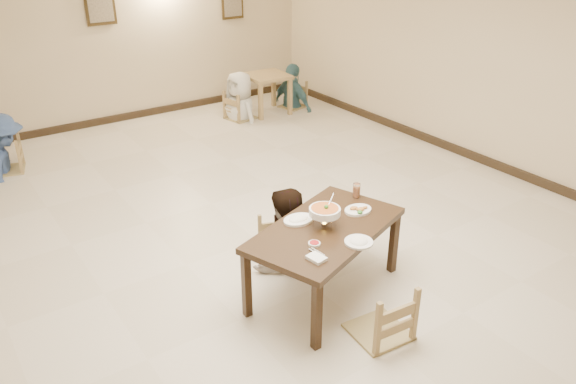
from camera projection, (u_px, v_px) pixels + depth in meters
floor at (257, 240)px, 6.43m from camera, size 10.00×10.00×0.00m
wall_back at (98, 38)px, 9.45m from camera, size 10.00×0.00×10.00m
wall_right at (498, 63)px, 7.82m from camera, size 0.00×10.00×10.00m
baseboard_back at (110, 119)px, 10.07m from camera, size 8.00×0.06×0.12m
baseboard_right at (481, 159)px, 8.44m from camera, size 0.06×10.00×0.12m
picture_b at (100, 7)px, 9.25m from camera, size 0.50×0.04×0.60m
picture_c at (233, 4)px, 10.60m from camera, size 0.45×0.04×0.55m
main_table at (325, 234)px, 5.27m from camera, size 1.77×1.35×0.73m
chair_far at (279, 224)px, 5.90m from camera, size 0.41×0.41×0.86m
chair_near at (383, 286)px, 4.78m from camera, size 0.48×0.48×1.03m
main_diner at (284, 191)px, 5.69m from camera, size 0.91×0.77×1.67m
curry_warmer at (325, 211)px, 5.18m from camera, size 0.33×0.29×0.26m
rice_plate_far at (298, 219)px, 5.33m from camera, size 0.31×0.31×0.07m
rice_plate_near at (359, 242)px, 4.98m from camera, size 0.26×0.26×0.06m
fried_plate at (358, 209)px, 5.50m from camera, size 0.29×0.29×0.06m
chili_dish at (314, 243)px, 4.95m from camera, size 0.11×0.11×0.02m
napkin_cutlery at (316, 258)px, 4.74m from camera, size 0.16×0.25×0.03m
drink_glass at (356, 191)px, 5.76m from camera, size 0.08×0.08×0.15m
bg_table_right at (267, 82)px, 10.35m from camera, size 0.78×0.78×0.73m
bg_chair_lr at (1, 140)px, 7.98m from camera, size 0.45×0.45×0.95m
bg_chair_rl at (240, 92)px, 10.09m from camera, size 0.46×0.46×0.98m
bg_chair_rr at (293, 83)px, 10.73m from camera, size 0.44×0.44×0.93m
bg_diner_c at (239, 72)px, 9.93m from camera, size 0.65×0.90×1.73m
bg_diner_d at (293, 64)px, 10.56m from camera, size 0.55×1.04×1.68m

